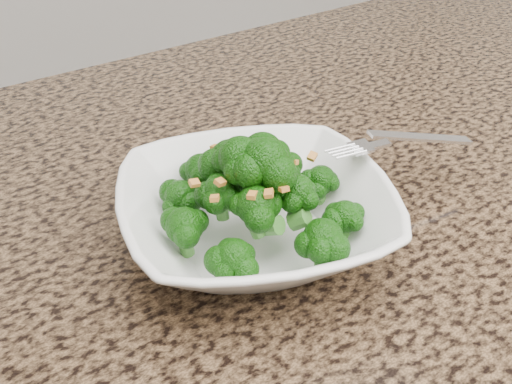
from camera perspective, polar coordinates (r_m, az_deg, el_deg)
granite_counter at (r=0.60m, az=16.33°, el=-3.40°), size 1.64×1.04×0.03m
bowl at (r=0.52m, az=-0.00°, el=-2.12°), size 0.29×0.29×0.05m
broccoli_pile at (r=0.49m, az=0.00°, el=3.49°), size 0.19×0.19×0.06m
garlic_topping at (r=0.48m, az=-0.00°, el=7.10°), size 0.12×0.12×0.01m
fork at (r=0.57m, az=11.02°, el=4.24°), size 0.17×0.08×0.01m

